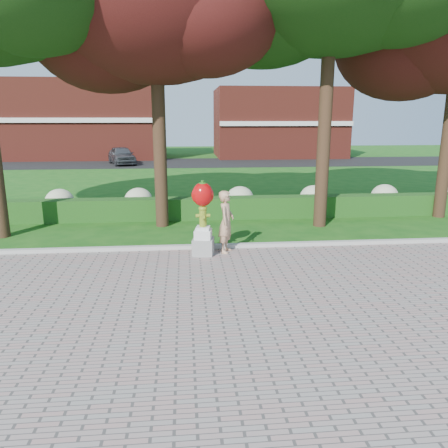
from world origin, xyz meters
name	(u,v)px	position (x,y,z in m)	size (l,w,h in m)	color
ground	(241,288)	(0.00, 0.00, 0.00)	(100.00, 100.00, 0.00)	#144D13
walkway	(279,400)	(0.00, -4.00, 0.02)	(40.00, 14.00, 0.04)	gray
curb	(227,246)	(0.00, 3.00, 0.07)	(40.00, 0.18, 0.15)	#ADADA5
lawn_hedge	(217,208)	(0.00, 7.00, 0.40)	(24.00, 0.70, 0.80)	#134413
hydrangea_row	(229,199)	(0.57, 8.00, 0.55)	(20.10, 1.10, 0.99)	#ADB88D
street	(198,163)	(0.00, 28.00, 0.01)	(50.00, 8.00, 0.02)	black
building_left	(89,120)	(-10.00, 34.00, 3.50)	(14.00, 8.00, 7.00)	maroon
building_right	(278,123)	(8.00, 34.00, 3.20)	(12.00, 8.00, 6.40)	maroon
tree_mid_left	(152,0)	(-2.10, 6.08, 7.30)	(8.25, 7.04, 10.69)	black
hydrant_sculpture	(203,216)	(-0.72, 2.45, 1.12)	(0.64, 0.64, 2.04)	gray
woman	(226,222)	(-0.08, 2.60, 0.91)	(0.63, 0.41, 1.73)	tan
parked_car	(122,155)	(-6.22, 27.24, 0.74)	(1.71, 4.24, 1.44)	#3E4145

